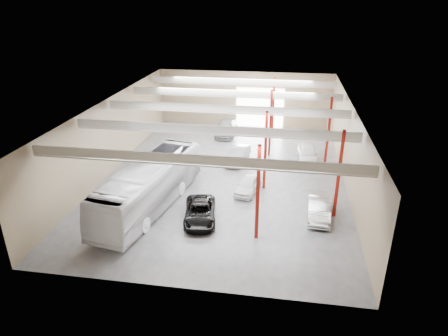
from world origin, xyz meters
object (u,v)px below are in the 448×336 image
(coach_bus, at_px, (150,185))
(car_row_b, at_px, (238,155))
(car_row_c, at_px, (227,128))
(black_sedan, at_px, (200,212))
(car_row_a, at_px, (248,185))
(car_right_near, at_px, (319,208))
(car_right_far, at_px, (307,153))

(coach_bus, bearing_deg, car_row_b, 70.60)
(coach_bus, bearing_deg, car_row_c, 89.65)
(black_sedan, bearing_deg, car_row_b, 73.19)
(coach_bus, xyz_separation_m, car_row_a, (7.49, 3.80, -1.22))
(car_right_near, distance_m, car_right_far, 11.40)
(coach_bus, height_order, black_sedan, coach_bus)
(black_sedan, bearing_deg, car_right_far, 47.58)
(car_right_near, xyz_separation_m, car_right_far, (-0.52, 11.39, 0.01))
(car_row_c, bearing_deg, car_right_far, -37.11)
(car_row_c, xyz_separation_m, car_right_near, (10.02, -18.34, -0.04))
(car_row_a, distance_m, car_right_near, 6.69)
(car_row_c, bearing_deg, coach_bus, -100.80)
(coach_bus, height_order, car_row_c, coach_bus)
(car_right_far, bearing_deg, coach_bus, -141.47)
(black_sedan, distance_m, car_right_near, 9.14)
(car_right_near, bearing_deg, car_row_c, 121.12)
(black_sedan, distance_m, car_right_far, 15.78)
(coach_bus, bearing_deg, car_right_near, 11.52)
(coach_bus, relative_size, car_row_a, 3.41)
(black_sedan, height_order, car_right_near, car_right_near)
(coach_bus, relative_size, black_sedan, 2.71)
(black_sedan, xyz_separation_m, car_row_b, (1.37, 11.88, 0.09))
(coach_bus, xyz_separation_m, car_row_c, (3.27, 18.80, -1.09))
(black_sedan, relative_size, car_row_a, 1.26)
(black_sedan, xyz_separation_m, car_right_far, (8.41, 13.35, 0.09))
(car_right_near, height_order, car_right_far, car_right_far)
(coach_bus, height_order, car_row_a, coach_bus)
(black_sedan, height_order, car_row_b, car_row_b)
(car_row_a, height_order, car_row_b, car_row_b)
(black_sedan, relative_size, car_right_far, 1.09)
(car_row_b, relative_size, car_right_near, 1.02)
(car_row_c, height_order, car_right_near, car_row_c)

